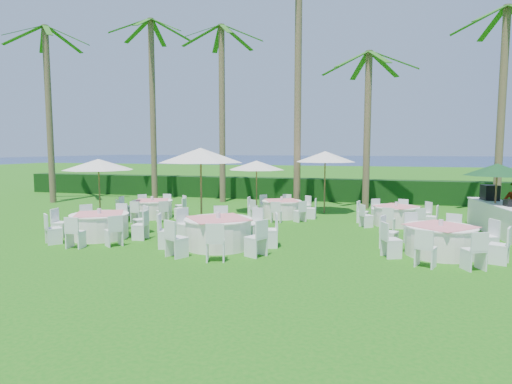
# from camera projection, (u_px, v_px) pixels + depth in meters

# --- Properties ---
(ground) EXTENTS (120.00, 120.00, 0.00)m
(ground) POSITION_uv_depth(u_px,v_px,m) (209.00, 246.00, 12.51)
(ground) COLOR #156311
(ground) RESTS_ON ground
(hedge) EXTENTS (34.00, 1.00, 1.20)m
(hedge) POSITION_uv_depth(u_px,v_px,m) (290.00, 189.00, 23.94)
(hedge) COLOR black
(hedge) RESTS_ON ground
(ocean) EXTENTS (260.00, 260.00, 0.00)m
(ocean) POSITION_uv_depth(u_px,v_px,m) (358.00, 160.00, 110.16)
(ocean) COLOR #061545
(ocean) RESTS_ON ground
(banquet_table_a) EXTENTS (3.18, 3.18, 0.96)m
(banquet_table_a) POSITION_uv_depth(u_px,v_px,m) (100.00, 225.00, 13.61)
(banquet_table_a) COLOR white
(banquet_table_a) RESTS_ON ground
(banquet_table_b) EXTENTS (3.39, 3.39, 1.03)m
(banquet_table_b) POSITION_uv_depth(u_px,v_px,m) (218.00, 232.00, 12.31)
(banquet_table_b) COLOR white
(banquet_table_b) RESTS_ON ground
(banquet_table_c) EXTENTS (3.14, 3.14, 0.97)m
(banquet_table_c) POSITION_uv_depth(u_px,v_px,m) (440.00, 240.00, 11.40)
(banquet_table_c) COLOR white
(banquet_table_c) RESTS_ON ground
(banquet_table_d) EXTENTS (2.88, 2.88, 0.88)m
(banquet_table_d) POSITION_uv_depth(u_px,v_px,m) (152.00, 208.00, 17.67)
(banquet_table_d) COLOR white
(banquet_table_d) RESTS_ON ground
(banquet_table_e) EXTENTS (2.85, 2.85, 0.87)m
(banquet_table_e) POSITION_uv_depth(u_px,v_px,m) (282.00, 208.00, 17.68)
(banquet_table_e) COLOR white
(banquet_table_e) RESTS_ON ground
(banquet_table_f) EXTENTS (2.88, 2.88, 0.88)m
(banquet_table_f) POSITION_uv_depth(u_px,v_px,m) (396.00, 215.00, 15.86)
(banquet_table_f) COLOR white
(banquet_table_f) RESTS_ON ground
(umbrella_a) EXTENTS (2.66, 2.66, 2.45)m
(umbrella_a) POSITION_uv_depth(u_px,v_px,m) (98.00, 165.00, 16.44)
(umbrella_a) COLOR brown
(umbrella_a) RESTS_ON ground
(umbrella_b) EXTENTS (2.99, 2.99, 2.87)m
(umbrella_b) POSITION_uv_depth(u_px,v_px,m) (201.00, 155.00, 14.58)
(umbrella_b) COLOR brown
(umbrella_b) RESTS_ON ground
(umbrella_c) EXTENTS (2.51, 2.51, 2.32)m
(umbrella_c) POSITION_uv_depth(u_px,v_px,m) (257.00, 165.00, 18.82)
(umbrella_c) COLOR brown
(umbrella_c) RESTS_ON ground
(umbrella_d) EXTENTS (2.59, 2.59, 2.73)m
(umbrella_d) POSITION_uv_depth(u_px,v_px,m) (325.00, 157.00, 18.74)
(umbrella_d) COLOR brown
(umbrella_d) RESTS_ON ground
(umbrella_green) EXTENTS (2.16, 2.16, 2.35)m
(umbrella_green) POSITION_uv_depth(u_px,v_px,m) (497.00, 170.00, 14.32)
(umbrella_green) COLOR brown
(umbrella_green) RESTS_ON ground
(buffet_table) EXTENTS (1.52, 4.45, 1.55)m
(buffet_table) POSITION_uv_depth(u_px,v_px,m) (504.00, 219.00, 14.12)
(buffet_table) COLOR white
(buffet_table) RESTS_ON ground
(palm_a) EXTENTS (4.21, 4.39, 9.83)m
(palm_a) POSITION_uv_depth(u_px,v_px,m) (153.00, 102.00, 23.39)
(palm_a) COLOR brown
(palm_a) RESTS_ON ground
(palm_b) EXTENTS (4.40, 3.97, 9.24)m
(palm_b) POSITION_uv_depth(u_px,v_px,m) (222.00, 106.00, 22.43)
(palm_b) COLOR brown
(palm_b) RESTS_ON ground
(palm_c) EXTENTS (4.29, 4.35, 12.24)m
(palm_c) POSITION_uv_depth(u_px,v_px,m) (298.00, 65.00, 19.35)
(palm_c) COLOR brown
(palm_c) RESTS_ON ground
(palm_d) EXTENTS (4.40, 4.16, 7.36)m
(palm_d) POSITION_uv_depth(u_px,v_px,m) (367.00, 121.00, 20.01)
(palm_d) COLOR brown
(palm_d) RESTS_ON ground
(palm_e) EXTENTS (4.33, 4.31, 8.90)m
(palm_e) POSITION_uv_depth(u_px,v_px,m) (502.00, 101.00, 18.39)
(palm_e) COLOR brown
(palm_e) RESTS_ON ground
(palm_f) EXTENTS (4.29, 4.34, 9.12)m
(palm_f) POSITION_uv_depth(u_px,v_px,m) (49.00, 106.00, 22.16)
(palm_f) COLOR brown
(palm_f) RESTS_ON ground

